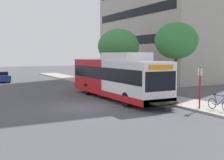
{
  "coord_description": "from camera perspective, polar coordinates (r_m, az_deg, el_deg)",
  "views": [
    {
      "loc": [
        -7.34,
        -18.18,
        3.53
      ],
      "look_at": [
        2.88,
        1.2,
        1.6
      ],
      "focal_mm": 47.29,
      "sensor_mm": 36.0,
      "label": 1
    }
  ],
  "objects": [
    {
      "name": "ground_plane",
      "position": [
        27.42,
        -12.04,
        -2.47
      ],
      "size": [
        120.0,
        120.0,
        0.0
      ],
      "primitive_type": "plane",
      "color": "#4C4C51"
    },
    {
      "name": "sidewalk_curb",
      "position": [
        28.33,
        2.86,
        -1.99
      ],
      "size": [
        3.0,
        56.0,
        0.14
      ],
      "primitive_type": "cube",
      "color": "#A8A399",
      "rests_on": "ground"
    },
    {
      "name": "transit_bus",
      "position": [
        23.21,
        0.86,
        0.52
      ],
      "size": [
        2.58,
        12.25,
        3.65
      ],
      "color": "white",
      "rests_on": "ground"
    },
    {
      "name": "bus_stop_sign_pole",
      "position": [
        19.13,
        16.64,
        -0.82
      ],
      "size": [
        0.1,
        0.36,
        2.6
      ],
      "color": "red",
      "rests_on": "sidewalk_curb"
    },
    {
      "name": "bicycle_parked",
      "position": [
        19.0,
        20.0,
        -4.26
      ],
      "size": [
        0.52,
        1.76,
        1.02
      ],
      "color": "black",
      "rests_on": "sidewalk_curb"
    },
    {
      "name": "street_tree_near_stop",
      "position": [
        24.02,
        12.31,
        7.39
      ],
      "size": [
        3.41,
        3.41,
        5.9
      ],
      "color": "#4C3823",
      "rests_on": "sidewalk_curb"
    },
    {
      "name": "street_tree_mid_block",
      "position": [
        31.83,
        1.25,
        6.52
      ],
      "size": [
        4.42,
        4.42,
        6.1
      ],
      "color": "#4C3823",
      "rests_on": "sidewalk_curb"
    },
    {
      "name": "parked_car_far_lane",
      "position": [
        40.01,
        -20.68,
        0.6
      ],
      "size": [
        1.8,
        4.5,
        1.33
      ],
      "color": "navy",
      "rests_on": "ground"
    }
  ]
}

